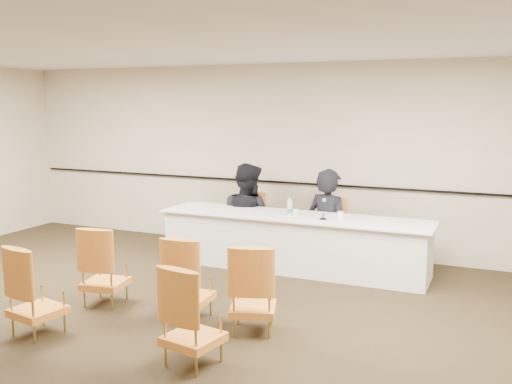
# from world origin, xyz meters

# --- Properties ---
(floor) EXTENTS (10.00, 10.00, 0.00)m
(floor) POSITION_xyz_m (0.00, 0.00, 0.00)
(floor) COLOR black
(floor) RESTS_ON ground
(ceiling) EXTENTS (10.00, 10.00, 0.00)m
(ceiling) POSITION_xyz_m (0.00, 0.00, 3.00)
(ceiling) COLOR silver
(ceiling) RESTS_ON ground
(wall_back) EXTENTS (10.00, 0.04, 3.00)m
(wall_back) POSITION_xyz_m (0.00, 4.00, 1.50)
(wall_back) COLOR beige
(wall_back) RESTS_ON ground
(wall_rail) EXTENTS (9.80, 0.04, 0.03)m
(wall_rail) POSITION_xyz_m (0.00, 3.96, 1.10)
(wall_rail) COLOR black
(wall_rail) RESTS_ON wall_back
(panel_table) EXTENTS (3.93, 0.92, 0.79)m
(panel_table) POSITION_xyz_m (0.58, 2.90, 0.39)
(panel_table) COLOR silver
(panel_table) RESTS_ON ground
(panelist_main) EXTENTS (0.83, 0.67, 1.97)m
(panelist_main) POSITION_xyz_m (0.92, 3.48, 0.43)
(panelist_main) COLOR black
(panelist_main) RESTS_ON ground
(panelist_main_chair) EXTENTS (0.50, 0.50, 0.95)m
(panelist_main_chair) POSITION_xyz_m (0.92, 3.48, 0.47)
(panelist_main_chair) COLOR #C36C23
(panelist_main_chair) RESTS_ON ground
(panelist_second) EXTENTS (1.11, 0.97, 1.92)m
(panelist_second) POSITION_xyz_m (-0.41, 3.47, 0.48)
(panelist_second) COLOR black
(panelist_second) RESTS_ON ground
(panelist_second_chair) EXTENTS (0.50, 0.50, 0.95)m
(panelist_second_chair) POSITION_xyz_m (-0.41, 3.47, 0.47)
(panelist_second_chair) COLOR #C36C23
(panelist_second_chair) RESTS_ON ground
(papers) EXTENTS (0.35, 0.30, 0.00)m
(papers) POSITION_xyz_m (1.08, 2.81, 0.79)
(papers) COLOR silver
(papers) RESTS_ON panel_table
(microphone) EXTENTS (0.14, 0.22, 0.28)m
(microphone) POSITION_xyz_m (1.06, 2.78, 0.93)
(microphone) COLOR black
(microphone) RESTS_ON panel_table
(water_bottle) EXTENTS (0.10, 0.10, 0.25)m
(water_bottle) POSITION_xyz_m (0.53, 2.87, 0.91)
(water_bottle) COLOR teal
(water_bottle) RESTS_ON panel_table
(drinking_glass) EXTENTS (0.07, 0.07, 0.10)m
(drinking_glass) POSITION_xyz_m (0.62, 2.88, 0.84)
(drinking_glass) COLOR white
(drinking_glass) RESTS_ON panel_table
(coffee_cup) EXTENTS (0.10, 0.10, 0.12)m
(coffee_cup) POSITION_xyz_m (1.28, 2.84, 0.85)
(coffee_cup) COLOR white
(coffee_cup) RESTS_ON panel_table
(aud_chair_front_left) EXTENTS (0.57, 0.57, 0.95)m
(aud_chair_front_left) POSITION_xyz_m (-0.96, 0.63, 0.47)
(aud_chair_front_left) COLOR #C36C23
(aud_chair_front_left) RESTS_ON ground
(aud_chair_front_mid) EXTENTS (0.54, 0.54, 0.95)m
(aud_chair_front_mid) POSITION_xyz_m (0.21, 0.60, 0.47)
(aud_chair_front_mid) COLOR #C36C23
(aud_chair_front_mid) RESTS_ON ground
(aud_chair_front_right) EXTENTS (0.63, 0.63, 0.95)m
(aud_chair_front_right) POSITION_xyz_m (0.99, 0.58, 0.47)
(aud_chair_front_right) COLOR #C36C23
(aud_chair_front_right) RESTS_ON ground
(aud_chair_back_left) EXTENTS (0.58, 0.58, 0.95)m
(aud_chair_back_left) POSITION_xyz_m (-1.01, -0.39, 0.47)
(aud_chair_back_left) COLOR #C36C23
(aud_chair_back_left) RESTS_ON ground
(aud_chair_back_right) EXTENTS (0.58, 0.58, 0.95)m
(aud_chair_back_right) POSITION_xyz_m (0.81, -0.34, 0.47)
(aud_chair_back_right) COLOR #C36C23
(aud_chair_back_right) RESTS_ON ground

